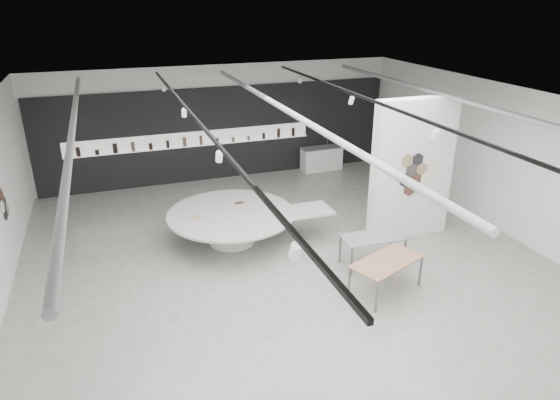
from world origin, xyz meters
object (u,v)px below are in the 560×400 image
object	(u,v)px
sample_table_stone	(373,239)
kitchen_counter	(321,159)
sample_table_wood	(387,263)
partition_column	(412,169)
display_island	(234,223)

from	to	relation	value
sample_table_stone	kitchen_counter	xyz separation A→B (m)	(1.67, 6.66, -0.25)
sample_table_wood	sample_table_stone	world-z (taller)	sample_table_wood
partition_column	kitchen_counter	bearing A→B (deg)	89.92
sample_table_wood	kitchen_counter	xyz separation A→B (m)	(1.97, 7.76, -0.27)
sample_table_wood	sample_table_stone	bearing A→B (deg)	74.96
sample_table_wood	display_island	bearing A→B (deg)	126.09
sample_table_stone	partition_column	bearing A→B (deg)	34.39
partition_column	display_island	xyz separation A→B (m)	(-4.38, 1.08, -1.27)
sample_table_stone	kitchen_counter	world-z (taller)	kitchen_counter
display_island	kitchen_counter	xyz separation A→B (m)	(4.39, 4.45, -0.11)
partition_column	sample_table_stone	bearing A→B (deg)	-145.61
display_island	sample_table_wood	xyz separation A→B (m)	(2.42, -3.32, 0.16)
partition_column	sample_table_stone	distance (m)	2.31
partition_column	display_island	distance (m)	4.68
partition_column	sample_table_wood	size ratio (longest dim) A/B	2.04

